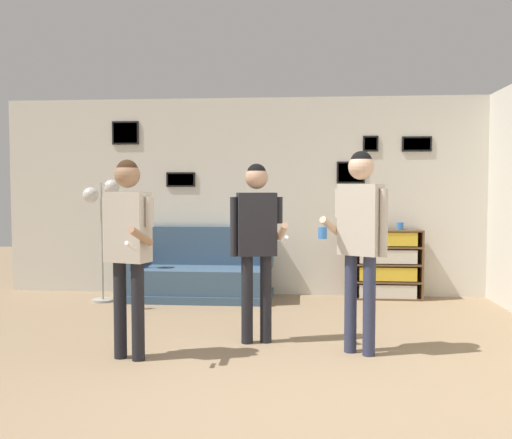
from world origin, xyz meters
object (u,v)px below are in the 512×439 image
at_px(couch, 201,276).
at_px(person_watcher_holding_cup, 360,228).
at_px(person_player_foreground_left, 128,237).
at_px(person_player_foreground_center, 257,233).
at_px(drinking_cup, 400,226).
at_px(floor_lamp, 101,208).
at_px(bookshelf, 387,264).
at_px(bottle_on_floor, 141,301).

bearing_deg(couch, person_watcher_holding_cup, -52.21).
height_order(person_player_foreground_left, person_player_foreground_center, person_player_foreground_left).
bearing_deg(drinking_cup, person_player_foreground_left, -133.68).
xyz_separation_m(person_player_foreground_center, person_watcher_holding_cup, (0.94, -0.29, 0.07)).
xyz_separation_m(floor_lamp, person_watcher_holding_cup, (3.09, -2.09, -0.10)).
relative_size(bookshelf, floor_lamp, 0.58).
bearing_deg(floor_lamp, person_player_foreground_center, -39.98).
relative_size(bookshelf, person_watcher_holding_cup, 0.51).
distance_m(couch, person_player_foreground_center, 2.41).
bearing_deg(bookshelf, person_watcher_holding_cup, -103.35).
relative_size(person_player_foreground_left, person_player_foreground_center, 1.01).
height_order(bookshelf, person_player_foreground_center, person_player_foreground_center).
relative_size(person_player_foreground_center, bottle_on_floor, 6.90).
distance_m(person_watcher_holding_cup, bottle_on_floor, 3.14).
relative_size(bookshelf, person_player_foreground_left, 0.54).
distance_m(bottle_on_floor, drinking_cup, 3.47).
relative_size(couch, bookshelf, 2.06).
xyz_separation_m(couch, drinking_cup, (2.63, 0.19, 0.67)).
relative_size(couch, floor_lamp, 1.20).
height_order(floor_lamp, person_player_foreground_center, person_player_foreground_center).
xyz_separation_m(bookshelf, person_player_foreground_left, (-2.60, -2.90, 0.60)).
height_order(couch, person_watcher_holding_cup, person_watcher_holding_cup).
bearing_deg(person_player_foreground_left, bookshelf, 48.09).
bearing_deg(bookshelf, person_player_foreground_left, -131.91).
distance_m(floor_lamp, person_player_foreground_center, 2.81).
xyz_separation_m(person_player_foreground_center, drinking_cup, (1.72, 2.29, -0.08)).
xyz_separation_m(couch, bookshelf, (2.46, 0.19, 0.15)).
height_order(bottle_on_floor, drinking_cup, drinking_cup).
bearing_deg(drinking_cup, person_player_foreground_center, -126.82).
relative_size(couch, person_watcher_holding_cup, 1.06).
bearing_deg(person_watcher_holding_cup, person_player_foreground_left, -170.87).
height_order(person_player_foreground_center, drinking_cup, person_player_foreground_center).
bearing_deg(bottle_on_floor, person_player_foreground_center, -42.31).
bearing_deg(floor_lamp, drinking_cup, 7.22).
distance_m(couch, bookshelf, 2.47).
relative_size(bookshelf, person_player_foreground_center, 0.54).
height_order(couch, drinking_cup, drinking_cup).
bearing_deg(couch, bookshelf, 4.45).
relative_size(person_player_foreground_center, person_watcher_holding_cup, 0.95).
bearing_deg(floor_lamp, person_watcher_holding_cup, -34.07).
relative_size(person_player_foreground_center, drinking_cup, 17.68).
distance_m(floor_lamp, bottle_on_floor, 1.35).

